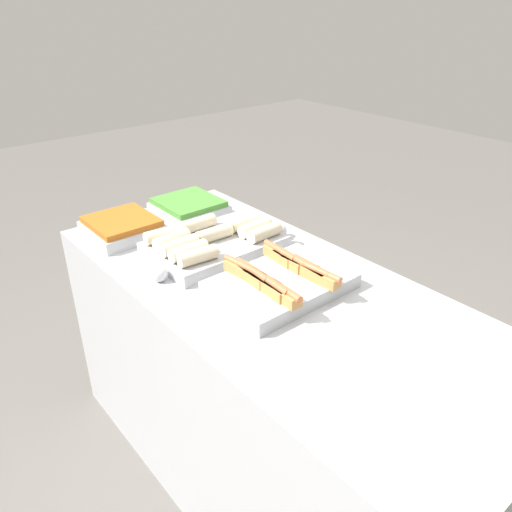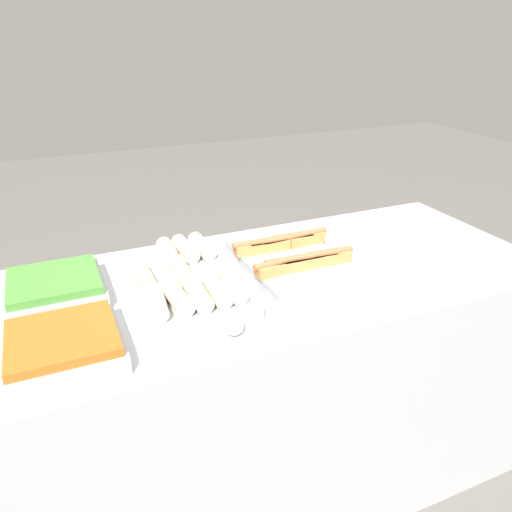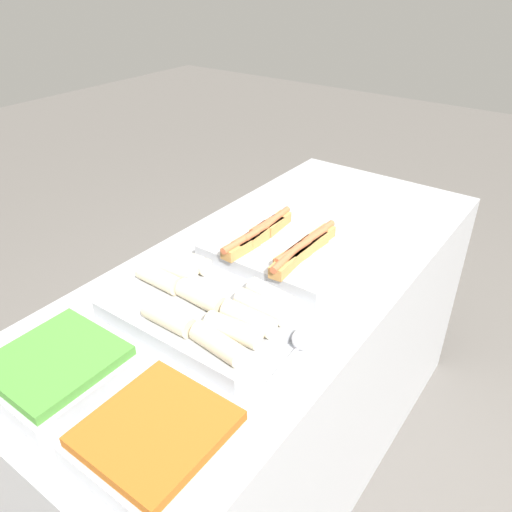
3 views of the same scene
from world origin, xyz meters
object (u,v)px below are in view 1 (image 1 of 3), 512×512
Objects in this scene: tray_side_front at (122,227)px; serving_spoon_near at (158,274)px; tray_hotdogs at (281,281)px; tray_side_back at (189,208)px; tray_wraps at (213,242)px; serving_spoon_far at (279,231)px.

tray_side_front is 1.37× the size of serving_spoon_near.
tray_hotdogs reaches higher than serving_spoon_near.
serving_spoon_near is at bearing -9.94° from tray_side_front.
tray_side_front is 0.33m from tray_side_back.
tray_wraps is 0.30m from serving_spoon_far.
tray_wraps is at bearing -19.38° from tray_side_back.
tray_wraps is 2.36× the size of serving_spoon_near.
tray_side_front is at bearing -131.00° from serving_spoon_far.
tray_side_back is 0.58m from serving_spoon_near.
serving_spoon_near is (0.42, -0.40, -0.01)m from tray_side_back.
tray_side_back reaches higher than serving_spoon_near.
tray_hotdogs is 0.78m from tray_side_front.
serving_spoon_far is at bearing 79.07° from tray_wraps.
tray_side_front is at bearing -164.51° from tray_hotdogs.
tray_hotdogs is 0.43m from serving_spoon_far.
tray_side_back is 1.37× the size of serving_spoon_near.
tray_wraps is 0.28m from serving_spoon_near.
tray_wraps is 0.39m from tray_side_back.
tray_side_back is at bearing 90.00° from tray_side_front.
serving_spoon_near is at bearing -79.13° from tray_wraps.
tray_hotdogs is 1.59× the size of tray_side_front.
tray_side_front is 1.30× the size of serving_spoon_far.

